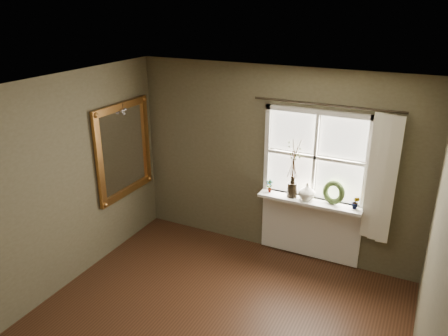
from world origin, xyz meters
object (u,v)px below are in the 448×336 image
at_px(dark_jug, 292,190).
at_px(cream_vase, 307,191).
at_px(gilt_mirror, 124,150).
at_px(wreath, 333,195).

height_order(dark_jug, cream_vase, cream_vase).
bearing_deg(dark_jug, gilt_mirror, -165.84).
bearing_deg(cream_vase, gilt_mirror, -166.93).
bearing_deg(gilt_mirror, dark_jug, 14.16).
xyz_separation_m(dark_jug, cream_vase, (0.20, 0.00, 0.02)).
bearing_deg(cream_vase, wreath, 6.84).
relative_size(dark_jug, cream_vase, 0.86).
xyz_separation_m(cream_vase, wreath, (0.33, 0.04, 0.00)).
xyz_separation_m(dark_jug, gilt_mirror, (-2.27, -0.57, 0.39)).
relative_size(dark_jug, wreath, 0.63).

